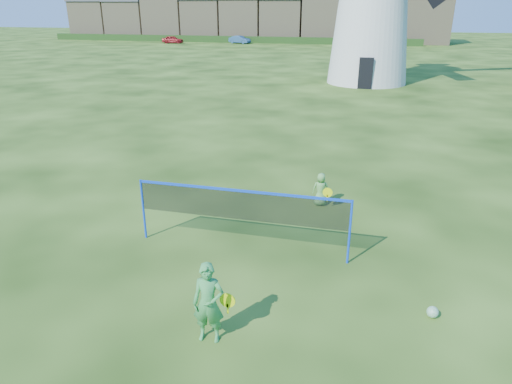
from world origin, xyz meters
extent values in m
plane|color=black|center=(0.00, 0.00, 0.00)|extent=(220.00, 220.00, 0.00)
cube|color=black|center=(1.89, 24.88, 1.08)|extent=(0.98, 0.12, 2.15)
cube|color=black|center=(1.89, 25.47, 4.89)|extent=(0.69, 0.12, 0.88)
cylinder|color=blue|center=(-2.65, 0.44, 0.78)|extent=(0.05, 0.05, 1.55)
cylinder|color=blue|center=(2.35, 0.44, 0.78)|extent=(0.05, 0.05, 1.55)
cube|color=black|center=(-0.15, 0.44, 1.15)|extent=(5.00, 0.02, 0.70)
cube|color=blue|center=(-0.15, 0.44, 1.52)|extent=(5.00, 0.02, 0.06)
imported|color=green|center=(0.20, -2.75, 0.75)|extent=(0.58, 0.42, 1.49)
cylinder|color=#EFFF0D|center=(0.48, -2.57, 0.73)|extent=(0.28, 0.02, 0.28)
cube|color=#EFFF0D|center=(0.48, -2.57, 0.56)|extent=(0.03, 0.02, 0.20)
imported|color=#5FA24E|center=(1.35, 3.59, 0.49)|extent=(0.52, 0.38, 0.98)
cylinder|color=#EFFF0D|center=(1.57, 3.37, 0.50)|extent=(0.28, 0.02, 0.28)
cube|color=#EFFF0D|center=(1.57, 3.37, 0.33)|extent=(0.03, 0.02, 0.20)
sphere|color=green|center=(4.03, -1.15, 0.11)|extent=(0.22, 0.22, 0.22)
cube|color=tan|center=(-48.61, 72.00, 3.14)|extent=(6.77, 8.00, 6.29)
cube|color=tan|center=(-41.42, 72.00, 3.12)|extent=(7.02, 8.00, 6.24)
cube|color=tan|center=(-34.14, 72.00, 3.47)|extent=(6.93, 8.00, 6.94)
cube|color=tan|center=(-27.05, 72.00, 3.23)|extent=(6.64, 8.00, 6.46)
cube|color=tan|center=(-20.15, 72.00, 3.26)|extent=(6.57, 8.00, 6.52)
cube|color=tan|center=(-13.24, 72.00, 3.21)|extent=(6.66, 8.00, 6.43)
cube|color=tan|center=(-6.06, 72.00, 3.62)|extent=(7.11, 8.00, 7.24)
cube|color=tan|center=(1.42, 72.00, 3.21)|extent=(7.24, 8.00, 6.43)
cube|color=tan|center=(9.12, 72.00, 3.30)|extent=(7.56, 8.00, 6.59)
cube|color=#193814|center=(-22.00, 66.00, 0.50)|extent=(62.00, 0.80, 1.00)
imported|color=maroon|center=(-29.26, 62.10, 0.58)|extent=(3.50, 1.69, 1.15)
imported|color=#29507D|center=(-18.83, 64.50, 0.59)|extent=(3.76, 2.22, 1.17)
camera|label=1|loc=(2.58, -8.82, 5.40)|focal=32.13mm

